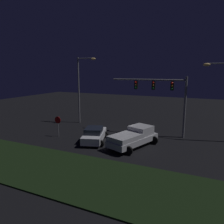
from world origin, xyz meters
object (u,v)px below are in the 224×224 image
(car_sedan, at_px, (94,135))
(stop_sign, at_px, (58,123))
(traffic_signal_gantry, at_px, (162,91))
(street_lamp_left, at_px, (82,83))
(pickup_truck, at_px, (134,136))

(car_sedan, relative_size, stop_sign, 2.13)
(traffic_signal_gantry, xyz_separation_m, stop_sign, (-9.98, -5.31, -3.34))
(street_lamp_left, xyz_separation_m, stop_sign, (0.98, -6.50, -3.95))
(traffic_signal_gantry, bearing_deg, stop_sign, -151.99)
(car_sedan, xyz_separation_m, street_lamp_left, (-5.40, 6.40, 4.77))
(pickup_truck, relative_size, car_sedan, 1.21)
(car_sedan, height_order, traffic_signal_gantry, traffic_signal_gantry)
(stop_sign, bearing_deg, street_lamp_left, 98.56)
(street_lamp_left, height_order, stop_sign, street_lamp_left)
(stop_sign, bearing_deg, pickup_truck, 3.28)
(stop_sign, bearing_deg, car_sedan, 1.33)
(car_sedan, relative_size, traffic_signal_gantry, 0.57)
(car_sedan, distance_m, traffic_signal_gantry, 8.67)
(car_sedan, bearing_deg, pickup_truck, -102.64)
(pickup_truck, xyz_separation_m, traffic_signal_gantry, (1.45, 4.82, 3.90))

